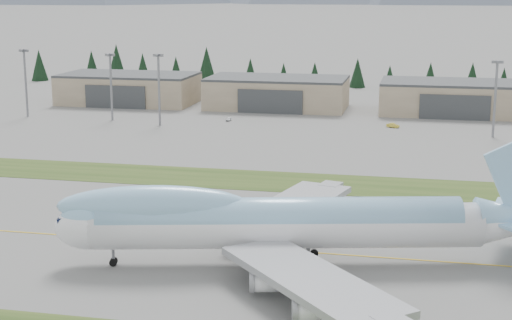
% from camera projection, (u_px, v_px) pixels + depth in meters
% --- Properties ---
extents(ground, '(7000.00, 7000.00, 0.00)m').
position_uv_depth(ground, '(199.00, 245.00, 128.89)').
color(ground, slate).
rests_on(ground, ground).
extents(grass_strip_far, '(400.00, 18.00, 0.08)m').
position_uv_depth(grass_strip_far, '(256.00, 180.00, 171.85)').
color(grass_strip_far, '#2C4318').
rests_on(grass_strip_far, ground).
extents(taxiway_line_main, '(400.00, 0.40, 0.02)m').
position_uv_depth(taxiway_line_main, '(199.00, 245.00, 128.89)').
color(taxiway_line_main, gold).
rests_on(taxiway_line_main, ground).
extents(boeing_747_freighter, '(78.17, 65.52, 20.53)m').
position_uv_depth(boeing_747_freighter, '(281.00, 222.00, 118.44)').
color(boeing_747_freighter, white).
rests_on(boeing_747_freighter, ground).
extents(hangar_left, '(48.00, 26.60, 10.80)m').
position_uv_depth(hangar_left, '(129.00, 88.00, 285.17)').
color(hangar_left, gray).
rests_on(hangar_left, ground).
extents(hangar_center, '(48.00, 26.60, 10.80)m').
position_uv_depth(hangar_center, '(277.00, 93.00, 273.90)').
color(hangar_center, gray).
rests_on(hangar_center, ground).
extents(hangar_right, '(48.00, 26.60, 10.80)m').
position_uv_depth(hangar_right, '(454.00, 98.00, 261.60)').
color(hangar_right, gray).
rests_on(hangar_right, ground).
extents(floodlight_masts, '(149.28, 9.90, 21.90)m').
position_uv_depth(floodlight_masts, '(188.00, 75.00, 238.59)').
color(floodlight_masts, gray).
rests_on(floodlight_masts, ground).
extents(service_vehicle_a, '(1.34, 3.32, 1.13)m').
position_uv_depth(service_vehicle_a, '(229.00, 121.00, 248.01)').
color(service_vehicle_a, silver).
rests_on(service_vehicle_a, ground).
extents(service_vehicle_b, '(4.16, 2.91, 1.30)m').
position_uv_depth(service_vehicle_b, '(393.00, 128.00, 236.52)').
color(service_vehicle_b, gold).
rests_on(service_vehicle_b, ground).
extents(conifer_belt, '(276.32, 14.67, 16.59)m').
position_uv_depth(conifer_belt, '(282.00, 71.00, 334.35)').
color(conifer_belt, black).
rests_on(conifer_belt, ground).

